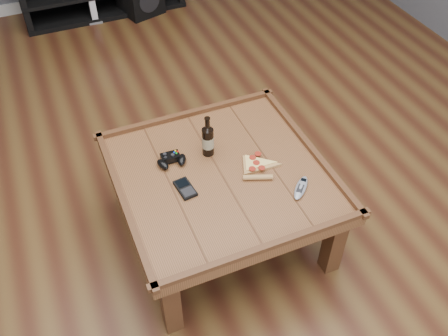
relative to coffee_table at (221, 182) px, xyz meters
name	(u,v)px	position (x,y,z in m)	size (l,w,h in m)	color
ground	(222,231)	(0.00, 0.00, -0.39)	(6.00, 6.00, 0.00)	#412012
coffee_table	(221,182)	(0.00, 0.00, 0.00)	(1.03, 1.03, 0.48)	#543518
beer_bottle	(208,140)	(0.00, 0.16, 0.15)	(0.06, 0.06, 0.23)	black
game_controller	(172,160)	(-0.20, 0.16, 0.08)	(0.17, 0.11, 0.04)	black
pizza_slice	(256,166)	(0.18, -0.03, 0.07)	(0.24, 0.29, 0.03)	tan
smartphone	(185,188)	(-0.20, -0.03, 0.07)	(0.08, 0.14, 0.02)	black
remote_control	(301,188)	(0.30, -0.24, 0.07)	(0.15, 0.15, 0.02)	gray
game_console	(92,6)	(-0.13, 2.62, -0.27)	(0.13, 0.21, 0.26)	slate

